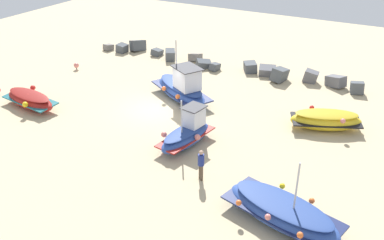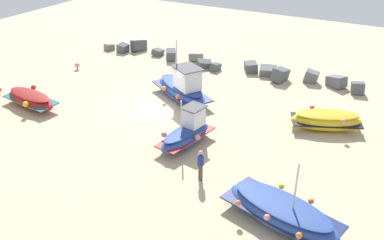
{
  "view_description": "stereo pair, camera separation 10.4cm",
  "coord_description": "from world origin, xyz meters",
  "views": [
    {
      "loc": [
        14.22,
        -20.96,
        12.35
      ],
      "look_at": [
        3.72,
        -1.74,
        0.9
      ],
      "focal_mm": 39.44,
      "sensor_mm": 36.0,
      "label": 1
    },
    {
      "loc": [
        14.31,
        -20.91,
        12.35
      ],
      "look_at": [
        3.72,
        -1.74,
        0.9
      ],
      "focal_mm": 39.44,
      "sensor_mm": 36.0,
      "label": 2
    }
  ],
  "objects": [
    {
      "name": "fishing_boat_0",
      "position": [
        4.08,
        -2.98,
        0.7
      ],
      "size": [
        2.15,
        4.07,
        2.92
      ],
      "rotation": [
        0.0,
        0.0,
        1.4
      ],
      "color": "#2D4C9E",
      "rests_on": "ground_plane"
    },
    {
      "name": "ground_plane",
      "position": [
        0.0,
        0.0,
        0.0
      ],
      "size": [
        57.94,
        57.94,
        0.0
      ],
      "primitive_type": "plane",
      "color": "#C6B289"
    },
    {
      "name": "fishing_boat_3",
      "position": [
        0.82,
        2.16,
        0.85
      ],
      "size": [
        5.68,
        4.38,
        4.1
      ],
      "rotation": [
        0.0,
        0.0,
        5.76
      ],
      "color": "#2D4C9E",
      "rests_on": "ground_plane"
    },
    {
      "name": "person_walking",
      "position": [
        6.35,
        -5.63,
        0.97
      ],
      "size": [
        0.32,
        0.32,
        1.68
      ],
      "rotation": [
        0.0,
        0.0,
        0.99
      ],
      "color": "brown",
      "rests_on": "ground_plane"
    },
    {
      "name": "mooring_buoy_0",
      "position": [
        -9.73,
        3.12,
        0.35
      ],
      "size": [
        0.42,
        0.42,
        0.56
      ],
      "color": "#3F3F42",
      "rests_on": "ground_plane"
    },
    {
      "name": "breakwater_rocks",
      "position": [
        1.16,
        9.15,
        0.39
      ],
      "size": [
        22.93,
        2.71,
        1.29
      ],
      "color": "slate",
      "rests_on": "ground_plane"
    },
    {
      "name": "fishing_boat_1",
      "position": [
        10.53,
        2.62,
        0.59
      ],
      "size": [
        4.5,
        3.16,
        1.23
      ],
      "rotation": [
        0.0,
        0.0,
        3.56
      ],
      "color": "gold",
      "rests_on": "ground_plane"
    },
    {
      "name": "fishing_boat_4",
      "position": [
        10.82,
        -6.7,
        0.55
      ],
      "size": [
        5.64,
        3.33,
        3.24
      ],
      "rotation": [
        0.0,
        0.0,
        2.89
      ],
      "color": "#2D4C9E",
      "rests_on": "ground_plane"
    },
    {
      "name": "fishing_boat_2",
      "position": [
        -7.48,
        -3.78,
        0.54
      ],
      "size": [
        4.49,
        2.25,
        1.17
      ],
      "rotation": [
        0.0,
        0.0,
        6.17
      ],
      "color": "maroon",
      "rests_on": "ground_plane"
    }
  ]
}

